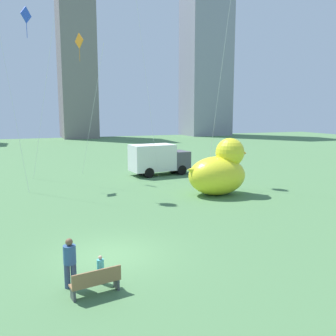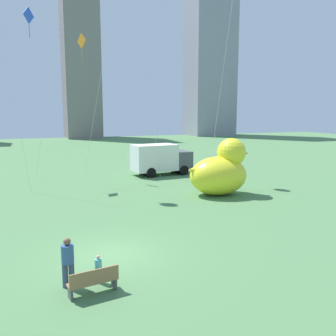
# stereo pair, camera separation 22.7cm
# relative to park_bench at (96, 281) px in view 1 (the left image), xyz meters

# --- Properties ---
(ground_plane) EXTENTS (140.00, 140.00, 0.00)m
(ground_plane) POSITION_rel_park_bench_xyz_m (1.21, 3.16, -0.47)
(ground_plane) COLOR #4D7A4A
(park_bench) EXTENTS (1.69, 0.72, 0.90)m
(park_bench) POSITION_rel_park_bench_xyz_m (0.00, 0.00, 0.00)
(park_bench) COLOR olive
(park_bench) RESTS_ON ground
(person_adult) EXTENTS (0.42, 0.42, 1.73)m
(person_adult) POSITION_rel_park_bench_xyz_m (-0.71, 0.84, 0.48)
(person_adult) COLOR #38476B
(person_adult) RESTS_ON ground
(person_child) EXTENTS (0.24, 0.24, 1.00)m
(person_child) POSITION_rel_park_bench_xyz_m (0.30, 0.81, 0.07)
(person_child) COLOR silver
(person_child) RESTS_ON ground
(giant_inflatable_duck) EXTENTS (4.85, 3.11, 4.02)m
(giant_inflatable_duck) POSITION_rel_park_bench_xyz_m (10.80, 11.46, 1.24)
(giant_inflatable_duck) COLOR yellow
(giant_inflatable_duck) RESTS_ON ground
(box_truck) EXTENTS (5.68, 2.85, 2.85)m
(box_truck) POSITION_rel_park_bench_xyz_m (9.51, 20.75, 0.96)
(box_truck) COLOR white
(box_truck) RESTS_ON ground
(city_skyline) EXTENTS (70.65, 13.01, 41.11)m
(city_skyline) POSITION_rel_park_bench_xyz_m (15.20, 71.69, 17.05)
(city_skyline) COLOR gray
(city_skyline) RESTS_ON ground
(kite_orange) EXTENTS (2.40, 2.70, 12.45)m
(kite_orange) POSITION_rel_park_bench_xyz_m (2.91, 21.97, 10.78)
(kite_orange) COLOR silver
(kite_orange) RESTS_ON ground
(kite_blue) EXTENTS (2.53, 2.63, 13.90)m
(kite_blue) POSITION_rel_park_bench_xyz_m (-1.25, 20.75, 12.11)
(kite_blue) COLOR silver
(kite_blue) RESTS_ON ground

